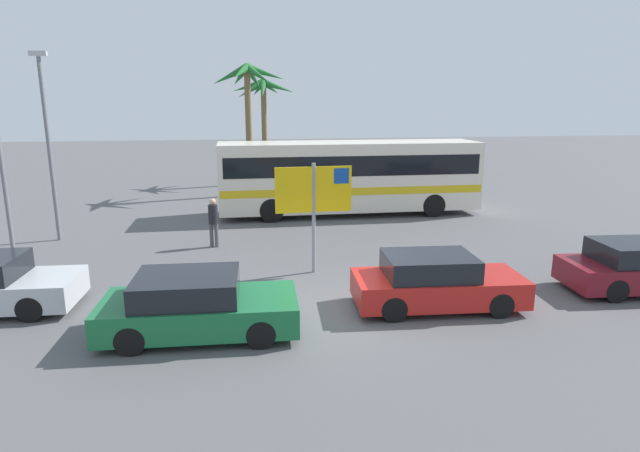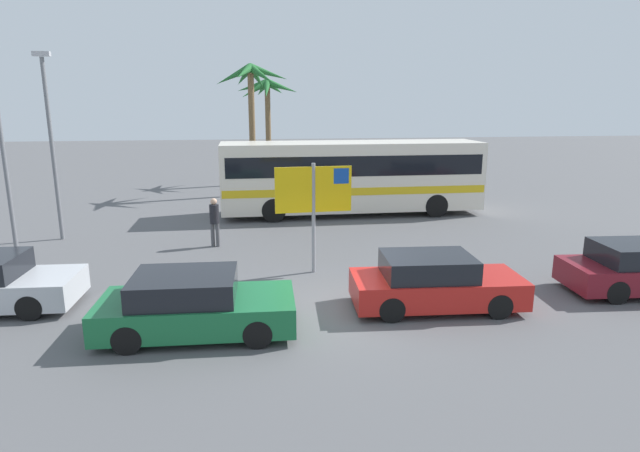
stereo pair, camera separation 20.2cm
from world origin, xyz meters
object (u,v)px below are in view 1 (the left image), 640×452
bus_front_coach (349,174)px  ferry_sign (315,194)px  car_green (197,306)px  pedestrian_crossing_lot (213,219)px  car_red (435,282)px

bus_front_coach → ferry_sign: 8.41m
car_green → pedestrian_crossing_lot: (0.08, 7.05, 0.36)m
bus_front_coach → car_green: 13.13m
ferry_sign → pedestrian_crossing_lot: (-3.04, 3.27, -1.33)m
ferry_sign → car_red: 4.33m
bus_front_coach → car_red: (-0.20, -11.09, -1.15)m
car_green → ferry_sign: bearing=52.6°
car_red → pedestrian_crossing_lot: pedestrian_crossing_lot is taller
ferry_sign → bus_front_coach: bearing=68.3°
car_green → pedestrian_crossing_lot: 7.06m
bus_front_coach → pedestrian_crossing_lot: bus_front_coach is taller
bus_front_coach → ferry_sign: bearing=-108.5°
ferry_sign → car_red: size_ratio=0.77×
ferry_sign → car_red: ferry_sign is taller
bus_front_coach → car_red: bearing=-91.1°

